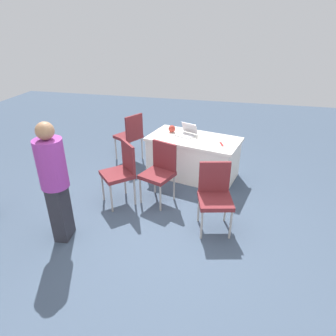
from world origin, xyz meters
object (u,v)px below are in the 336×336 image
object	(u,v)px
person_attendee_standing	(54,178)
scissors_red	(221,144)
chair_tucked_left	(160,169)
chair_aisle	(215,193)
table_foreground	(193,157)
chair_by_pillar	(130,134)
laptop_silver	(186,133)
yarn_ball	(172,129)
chair_near_front	(121,169)

from	to	relation	value
person_attendee_standing	scissors_red	world-z (taller)	person_attendee_standing
chair_tucked_left	chair_aisle	size ratio (longest dim) A/B	1.00
table_foreground	chair_tucked_left	xyz separation A→B (m)	(0.38, 0.94, 0.17)
table_foreground	chair_by_pillar	size ratio (longest dim) A/B	1.78
laptop_silver	yarn_ball	xyz separation A→B (m)	(0.29, -0.11, 0.02)
chair_near_front	person_attendee_standing	world-z (taller)	person_attendee_standing
chair_by_pillar	yarn_ball	distance (m)	0.92
person_attendee_standing	scissors_red	distance (m)	2.71
yarn_ball	chair_aisle	bearing A→B (deg)	119.70
chair_by_pillar	chair_near_front	bearing A→B (deg)	-136.18
chair_tucked_left	chair_aisle	bearing A→B (deg)	170.89
person_attendee_standing	chair_aisle	bearing A→B (deg)	102.78
chair_near_front	laptop_silver	xyz separation A→B (m)	(-0.79, -1.23, 0.21)
table_foreground	chair_aisle	size ratio (longest dim) A/B	1.84
chair_tucked_left	laptop_silver	bearing A→B (deg)	-81.36
yarn_ball	scissors_red	distance (m)	1.02
yarn_ball	scissors_red	bearing A→B (deg)	156.95
table_foreground	chair_aisle	distance (m)	1.55
chair_near_front	chair_tucked_left	bearing A→B (deg)	-115.17
chair_tucked_left	person_attendee_standing	world-z (taller)	person_attendee_standing
yarn_ball	chair_by_pillar	bearing A→B (deg)	-10.24
chair_near_front	chair_by_pillar	distance (m)	1.54
chair_near_front	laptop_silver	bearing A→B (deg)	-76.07
yarn_ball	person_attendee_standing	bearing A→B (deg)	67.47
chair_tucked_left	laptop_silver	xyz separation A→B (m)	(-0.23, -1.04, 0.23)
laptop_silver	scissors_red	xyz separation A→B (m)	(-0.65, 0.29, -0.04)
table_foreground	chair_aisle	world-z (taller)	chair_aisle
scissors_red	yarn_ball	bearing A→B (deg)	-130.42
chair_near_front	chair_tucked_left	xyz separation A→B (m)	(-0.56, -0.18, -0.03)
chair_by_pillar	yarn_ball	bearing A→B (deg)	-70.61
yarn_ball	chair_near_front	bearing A→B (deg)	69.38
chair_near_front	chair_tucked_left	world-z (taller)	chair_near_front
chair_near_front	person_attendee_standing	size ratio (longest dim) A/B	0.61
table_foreground	yarn_ball	distance (m)	0.65
chair_by_pillar	person_attendee_standing	xyz separation A→B (m)	(0.09, 2.49, 0.32)
chair_tucked_left	person_attendee_standing	xyz separation A→B (m)	(1.03, 1.18, 0.35)
chair_near_front	chair_aisle	size ratio (longest dim) A/B	1.03
chair_aisle	person_attendee_standing	world-z (taller)	person_attendee_standing
chair_near_front	chair_aisle	bearing A→B (deg)	-146.23
table_foreground	scissors_red	bearing A→B (deg)	159.06
laptop_silver	scissors_red	size ratio (longest dim) A/B	2.28
chair_aisle	chair_by_pillar	xyz separation A→B (m)	(1.83, -1.82, 0.03)
table_foreground	chair_near_front	distance (m)	1.48
chair_near_front	chair_aisle	world-z (taller)	chair_near_front
laptop_silver	chair_aisle	bearing A→B (deg)	137.69
table_foreground	person_attendee_standing	bearing A→B (deg)	56.36
chair_tucked_left	chair_by_pillar	xyz separation A→B (m)	(0.94, -1.31, 0.03)
person_attendee_standing	chair_near_front	bearing A→B (deg)	148.70
chair_by_pillar	laptop_silver	distance (m)	1.21
chair_tucked_left	person_attendee_standing	bearing A→B (deg)	69.98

